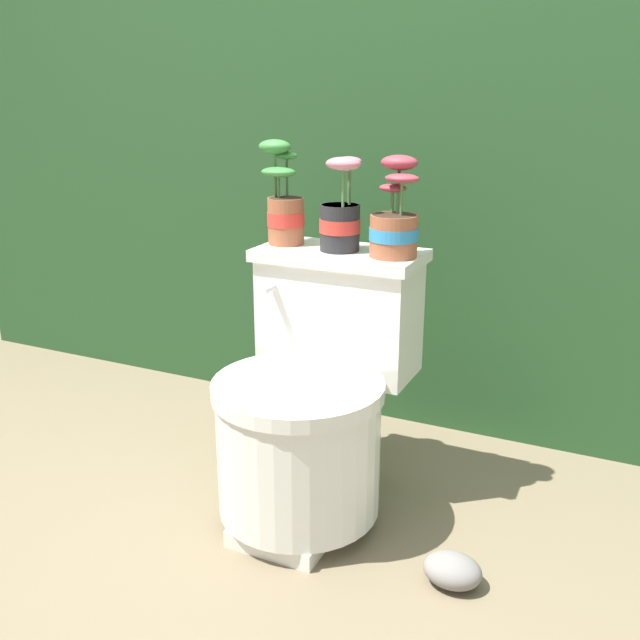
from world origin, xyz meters
name	(u,v)px	position (x,y,z in m)	size (l,w,h in m)	color
ground_plane	(294,519)	(0.00, 0.00, 0.00)	(12.00, 12.00, 0.00)	#75664C
hedge_backdrop	(430,163)	(0.00, 1.06, 0.81)	(3.61, 0.78, 1.62)	#234723
toilet	(312,403)	(0.02, 0.08, 0.30)	(0.43, 0.56, 0.66)	silver
potted_plant_left	(284,206)	(-0.15, 0.25, 0.76)	(0.13, 0.10, 0.27)	#9E5638
potted_plant_midleft	(341,217)	(0.02, 0.23, 0.75)	(0.12, 0.12, 0.24)	#262628
potted_plant_middle	(395,224)	(0.17, 0.23, 0.74)	(0.12, 0.12, 0.24)	#9E5638
garden_stone	(452,570)	(0.44, -0.07, 0.04)	(0.13, 0.11, 0.07)	gray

